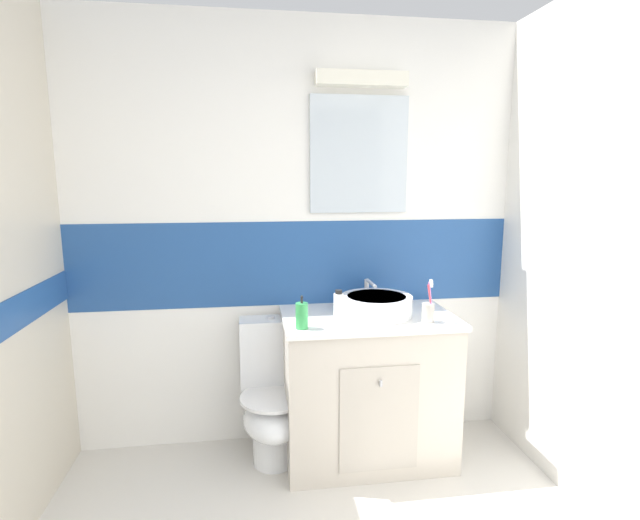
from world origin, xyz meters
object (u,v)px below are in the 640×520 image
Objects in this scene: toothbrush_cup at (428,311)px; shampoo_bottle_tall at (339,309)px; toilet at (273,397)px; soap_dispenser at (302,316)px; sink_basin at (376,305)px.

shampoo_bottle_tall is at bearing -178.73° from toothbrush_cup.
toilet is 3.51× the size of toothbrush_cup.
toilet is 4.70× the size of soap_dispenser.
toilet is 0.70m from shampoo_bottle_tall.
toilet is 1.00m from toothbrush_cup.
shampoo_bottle_tall is (-0.25, -0.18, 0.03)m from sink_basin.
shampoo_bottle_tall is (0.33, -0.24, 0.57)m from toilet.
toothbrush_cup is 0.67m from soap_dispenser.
sink_basin is 0.29m from toothbrush_cup.
toothbrush_cup is at bearing -15.53° from toilet.
toothbrush_cup is 0.48m from shampoo_bottle_tall.
soap_dispenser is at bearing -156.68° from sink_basin.
sink_basin is at bearing 36.70° from shampoo_bottle_tall.
toilet is 4.22× the size of shampoo_bottle_tall.
toothbrush_cup reaches higher than sink_basin.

